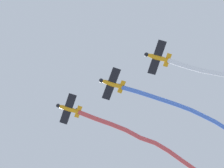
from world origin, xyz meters
The scene contains 5 objects.
airplane_lead centered at (-2.60, -0.95, 66.58)m, with size 5.35×7.15×1.79m.
smoke_trail_lead centered at (-22.13, -4.51, 66.26)m, with size 34.28×9.67×2.21m.
airplane_left_wing centered at (-9.70, 6.80, 66.83)m, with size 5.34×7.15×1.79m.
smoke_trail_left_wing centered at (-27.23, 4.94, 67.34)m, with size 30.57×5.74×1.85m.
airplane_right_wing centered at (-16.79, 14.54, 67.08)m, with size 5.26×7.08×1.79m.
Camera 1 is at (-2.74, 31.59, 4.12)m, focal length 54.00 mm.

